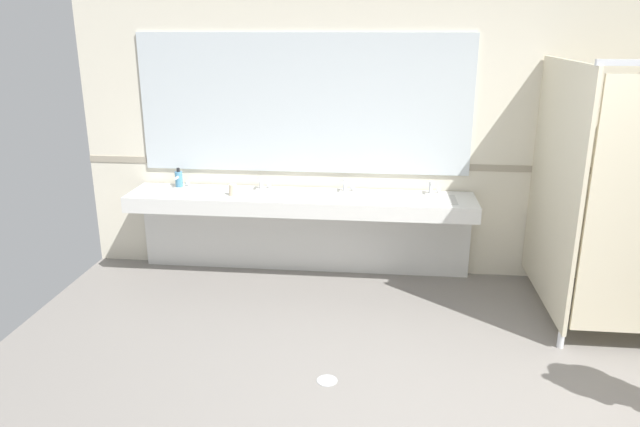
% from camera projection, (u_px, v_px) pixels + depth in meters
% --- Properties ---
extents(wall_back, '(6.97, 0.12, 2.90)m').
position_uv_depth(wall_back, '(455.00, 123.00, 5.39)').
color(wall_back, beige).
rests_on(wall_back, ground_plane).
extents(wall_back_tile_band, '(6.97, 0.01, 0.06)m').
position_uv_depth(wall_back_tile_band, '(453.00, 167.00, 5.45)').
color(wall_back_tile_band, '#9E937F').
rests_on(wall_back_tile_band, wall_back).
extents(vanity_counter, '(3.15, 0.54, 0.94)m').
position_uv_depth(vanity_counter, '(301.00, 215.00, 5.53)').
color(vanity_counter, silver).
rests_on(vanity_counter, ground_plane).
extents(mirror_panel, '(3.05, 0.02, 1.26)m').
position_uv_depth(mirror_panel, '(303.00, 104.00, 5.42)').
color(mirror_panel, silver).
rests_on(mirror_panel, wall_back).
extents(soap_dispenser, '(0.07, 0.07, 0.18)m').
position_uv_depth(soap_dispenser, '(179.00, 179.00, 5.64)').
color(soap_dispenser, teal).
rests_on(soap_dispenser, vanity_counter).
extents(paper_cup, '(0.07, 0.07, 0.10)m').
position_uv_depth(paper_cup, '(233.00, 190.00, 5.36)').
color(paper_cup, beige).
rests_on(paper_cup, vanity_counter).
extents(floor_drain_cover, '(0.14, 0.14, 0.01)m').
position_uv_depth(floor_drain_cover, '(327.00, 380.00, 4.02)').
color(floor_drain_cover, '#B7BABF').
rests_on(floor_drain_cover, ground_plane).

